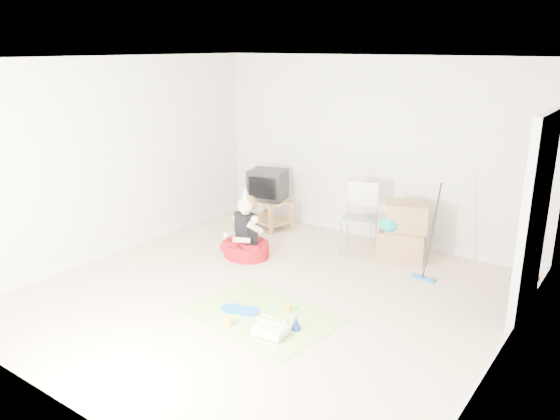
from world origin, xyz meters
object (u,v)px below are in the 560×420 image
Objects in this scene: seated_woman at (246,241)px; birthday_cake at (271,331)px; cardboard_boxes at (403,232)px; folding_chair at (359,219)px; crt_tv at (268,185)px; tv_stand at (268,210)px.

birthday_cake is at bearing -44.58° from seated_woman.
folding_chair is at bearing -168.99° from cardboard_boxes.
cardboard_boxes is at bearing 85.12° from birthday_cake.
seated_woman is 2.14m from birthday_cake.
cardboard_boxes is at bearing 11.01° from folding_chair.
seated_woman reaches higher than birthday_cake.
seated_woman reaches higher than folding_chair.
seated_woman is (-1.15, -1.02, -0.26)m from folding_chair.
cardboard_boxes reaches higher than birthday_cake.
folding_chair is 2.95× the size of birthday_cake.
crt_tv reaches higher than cardboard_boxes.
birthday_cake is (-0.22, -2.63, -0.32)m from cardboard_boxes.
crt_tv is 2.27m from cardboard_boxes.
cardboard_boxes is at bearing -15.43° from crt_tv.
folding_chair is 1.28× the size of cardboard_boxes.
folding_chair is 1.00× the size of seated_woman.
cardboard_boxes is 2.66m from birthday_cake.
crt_tv is at bearing 127.32° from birthday_cake.
birthday_cake is (0.37, -2.51, -0.43)m from folding_chair.
tv_stand is 2.25m from cardboard_boxes.
tv_stand is 0.41m from crt_tv.
cardboard_boxes is (0.59, 0.12, -0.11)m from folding_chair.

